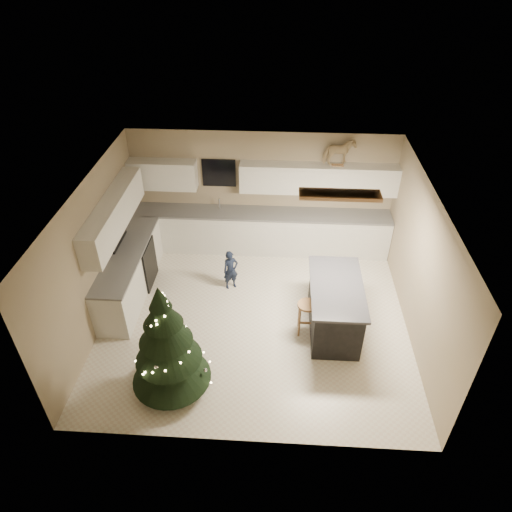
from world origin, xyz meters
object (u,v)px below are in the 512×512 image
object	(u,v)px
island	(334,307)
christmas_tree	(168,349)
bar_stool	(307,311)
toddler	(231,270)
rocking_horse	(339,153)

from	to	relation	value
island	christmas_tree	xyz separation A→B (m)	(-2.60, -1.45, 0.35)
bar_stool	toddler	xyz separation A→B (m)	(-1.44, 1.15, -0.07)
bar_stool	island	bearing A→B (deg)	16.55
island	toddler	size ratio (longest dim) A/B	2.03
bar_stool	christmas_tree	world-z (taller)	christmas_tree
christmas_tree	bar_stool	bearing A→B (deg)	31.66
island	christmas_tree	world-z (taller)	christmas_tree
island	bar_stool	distance (m)	0.51
christmas_tree	toddler	world-z (taller)	christmas_tree
toddler	rocking_horse	xyz separation A→B (m)	(2.03, 1.48, 1.86)
christmas_tree	rocking_horse	bearing A→B (deg)	55.51
island	rocking_horse	distance (m)	3.06
bar_stool	christmas_tree	bearing A→B (deg)	-148.34
bar_stool	toddler	size ratio (longest dim) A/B	0.77
toddler	christmas_tree	bearing A→B (deg)	-132.46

